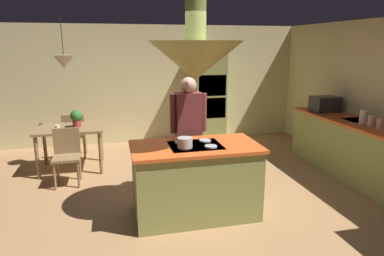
{
  "coord_description": "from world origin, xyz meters",
  "views": [
    {
      "loc": [
        -0.98,
        -4.13,
        2.14
      ],
      "look_at": [
        0.1,
        0.4,
        1.0
      ],
      "focal_mm": 32.03,
      "sensor_mm": 36.0,
      "label": 1
    }
  ],
  "objects_px": {
    "chair_by_back_wall": "(74,133)",
    "canister_tea": "(364,117)",
    "cup_on_table": "(58,128)",
    "canister_sugar": "(372,121)",
    "oven_tower": "(208,96)",
    "person_at_island": "(189,128)",
    "microwave_on_counter": "(325,104)",
    "cooking_pot_on_cooktop": "(185,143)",
    "potted_plant_on_table": "(76,118)",
    "dining_table": "(70,133)",
    "kitchen_island": "(195,180)",
    "chair_facing_island": "(67,152)",
    "canister_flour": "(381,124)"
  },
  "relations": [
    {
      "from": "cup_on_table",
      "to": "canister_tea",
      "type": "distance_m",
      "value": 4.9
    },
    {
      "from": "canister_flour",
      "to": "canister_sugar",
      "type": "xyz_separation_m",
      "value": [
        0.0,
        0.18,
        0.0
      ]
    },
    {
      "from": "kitchen_island",
      "to": "chair_by_back_wall",
      "type": "bearing_deg",
      "value": 121.88
    },
    {
      "from": "oven_tower",
      "to": "canister_tea",
      "type": "bearing_deg",
      "value": -57.3
    },
    {
      "from": "potted_plant_on_table",
      "to": "canister_tea",
      "type": "relative_size",
      "value": 1.43
    },
    {
      "from": "kitchen_island",
      "to": "canister_sugar",
      "type": "relative_size",
      "value": 9.38
    },
    {
      "from": "potted_plant_on_table",
      "to": "cup_on_table",
      "type": "height_order",
      "value": "potted_plant_on_table"
    },
    {
      "from": "chair_by_back_wall",
      "to": "canister_tea",
      "type": "xyz_separation_m",
      "value": [
        4.54,
        -2.2,
        0.53
      ]
    },
    {
      "from": "kitchen_island",
      "to": "chair_by_back_wall",
      "type": "relative_size",
      "value": 1.83
    },
    {
      "from": "cup_on_table",
      "to": "cooking_pot_on_cooktop",
      "type": "bearing_deg",
      "value": -49.9
    },
    {
      "from": "oven_tower",
      "to": "person_at_island",
      "type": "xyz_separation_m",
      "value": [
        -1.03,
        -2.54,
        -0.06
      ]
    },
    {
      "from": "chair_facing_island",
      "to": "canister_tea",
      "type": "xyz_separation_m",
      "value": [
        4.54,
        -0.93,
        0.53
      ]
    },
    {
      "from": "canister_tea",
      "to": "canister_flour",
      "type": "bearing_deg",
      "value": -90.0
    },
    {
      "from": "canister_flour",
      "to": "canister_tea",
      "type": "distance_m",
      "value": 0.36
    },
    {
      "from": "chair_facing_island",
      "to": "cooking_pot_on_cooktop",
      "type": "height_order",
      "value": "cooking_pot_on_cooktop"
    },
    {
      "from": "oven_tower",
      "to": "person_at_island",
      "type": "distance_m",
      "value": 2.74
    },
    {
      "from": "chair_facing_island",
      "to": "cooking_pot_on_cooktop",
      "type": "relative_size",
      "value": 4.83
    },
    {
      "from": "chair_facing_island",
      "to": "cooking_pot_on_cooktop",
      "type": "distance_m",
      "value": 2.28
    },
    {
      "from": "kitchen_island",
      "to": "canister_flour",
      "type": "distance_m",
      "value": 2.9
    },
    {
      "from": "canister_sugar",
      "to": "cooking_pot_on_cooktop",
      "type": "height_order",
      "value": "canister_sugar"
    },
    {
      "from": "cooking_pot_on_cooktop",
      "to": "canister_flour",
      "type": "bearing_deg",
      "value": 5.76
    },
    {
      "from": "chair_facing_island",
      "to": "cup_on_table",
      "type": "xyz_separation_m",
      "value": [
        -0.16,
        0.43,
        0.3
      ]
    },
    {
      "from": "canister_sugar",
      "to": "microwave_on_counter",
      "type": "distance_m",
      "value": 1.2
    },
    {
      "from": "chair_by_back_wall",
      "to": "potted_plant_on_table",
      "type": "xyz_separation_m",
      "value": [
        0.13,
        -0.66,
        0.42
      ]
    },
    {
      "from": "kitchen_island",
      "to": "microwave_on_counter",
      "type": "distance_m",
      "value": 3.29
    },
    {
      "from": "canister_sugar",
      "to": "canister_tea",
      "type": "xyz_separation_m",
      "value": [
        0.0,
        0.18,
        0.02
      ]
    },
    {
      "from": "chair_by_back_wall",
      "to": "canister_flour",
      "type": "bearing_deg",
      "value": 150.58
    },
    {
      "from": "chair_by_back_wall",
      "to": "kitchen_island",
      "type": "bearing_deg",
      "value": 121.88
    },
    {
      "from": "kitchen_island",
      "to": "dining_table",
      "type": "relative_size",
      "value": 1.43
    },
    {
      "from": "dining_table",
      "to": "kitchen_island",
      "type": "bearing_deg",
      "value": -51.01
    },
    {
      "from": "canister_flour",
      "to": "cooking_pot_on_cooktop",
      "type": "relative_size",
      "value": 0.89
    },
    {
      "from": "oven_tower",
      "to": "microwave_on_counter",
      "type": "height_order",
      "value": "oven_tower"
    },
    {
      "from": "canister_sugar",
      "to": "canister_flour",
      "type": "bearing_deg",
      "value": -90.0
    },
    {
      "from": "chair_facing_island",
      "to": "canister_sugar",
      "type": "bearing_deg",
      "value": -13.79
    },
    {
      "from": "kitchen_island",
      "to": "canister_sugar",
      "type": "xyz_separation_m",
      "value": [
        2.84,
        0.35,
        0.55
      ]
    },
    {
      "from": "microwave_on_counter",
      "to": "cooking_pot_on_cooktop",
      "type": "xyz_separation_m",
      "value": [
        -3.0,
        -1.68,
        -0.06
      ]
    },
    {
      "from": "oven_tower",
      "to": "chair_by_back_wall",
      "type": "relative_size",
      "value": 2.4
    },
    {
      "from": "dining_table",
      "to": "cooking_pot_on_cooktop",
      "type": "height_order",
      "value": "cooking_pot_on_cooktop"
    },
    {
      "from": "chair_by_back_wall",
      "to": "microwave_on_counter",
      "type": "relative_size",
      "value": 1.89
    },
    {
      "from": "dining_table",
      "to": "canister_flour",
      "type": "relative_size",
      "value": 6.95
    },
    {
      "from": "kitchen_island",
      "to": "oven_tower",
      "type": "bearing_deg",
      "value": 71.26
    },
    {
      "from": "canister_sugar",
      "to": "cooking_pot_on_cooktop",
      "type": "xyz_separation_m",
      "value": [
        -3.0,
        -0.48,
        -0.0
      ]
    },
    {
      "from": "canister_sugar",
      "to": "canister_tea",
      "type": "relative_size",
      "value": 0.81
    },
    {
      "from": "cup_on_table",
      "to": "canister_flour",
      "type": "distance_m",
      "value": 5.01
    },
    {
      "from": "person_at_island",
      "to": "potted_plant_on_table",
      "type": "relative_size",
      "value": 5.67
    },
    {
      "from": "oven_tower",
      "to": "chair_by_back_wall",
      "type": "bearing_deg",
      "value": -169.68
    },
    {
      "from": "person_at_island",
      "to": "cooking_pot_on_cooktop",
      "type": "distance_m",
      "value": 0.86
    },
    {
      "from": "chair_facing_island",
      "to": "canister_flour",
      "type": "distance_m",
      "value": 4.75
    },
    {
      "from": "person_at_island",
      "to": "chair_facing_island",
      "type": "bearing_deg",
      "value": 156.58
    },
    {
      "from": "oven_tower",
      "to": "person_at_island",
      "type": "height_order",
      "value": "oven_tower"
    }
  ]
}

